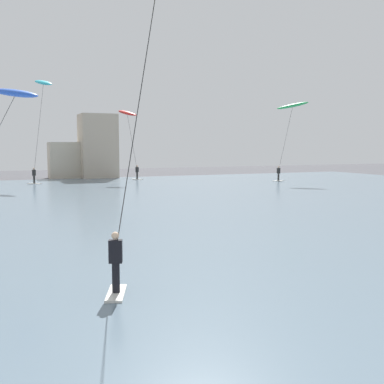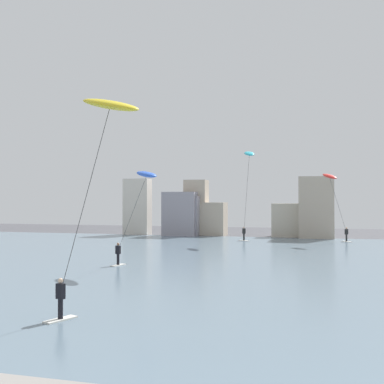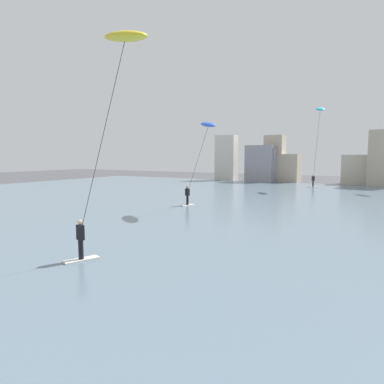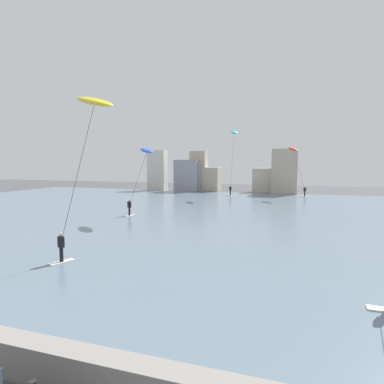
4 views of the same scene
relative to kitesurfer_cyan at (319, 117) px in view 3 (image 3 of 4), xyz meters
The scene contains 5 objects.
water_bay 19.87m from the kitesurfer_cyan, 87.06° to the right, with size 84.00×52.00×0.10m, color slate.
far_shore_buildings 11.78m from the kitesurfer_cyan, 115.74° to the left, with size 28.02×5.53×7.80m.
kitesurfer_cyan is the anchor object (origin of this frame).
kitesurfer_blue 23.11m from the kitesurfer_cyan, 99.91° to the right, with size 4.39×3.54×6.88m.
kitesurfer_yellow 35.47m from the kitesurfer_cyan, 90.94° to the right, with size 3.87×3.13×9.24m.
Camera 3 is at (7.65, 2.92, 4.26)m, focal length 32.01 mm.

